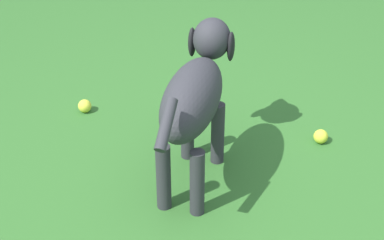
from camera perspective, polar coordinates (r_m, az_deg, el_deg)
ground at (r=2.37m, az=0.18°, el=-9.44°), size 14.00×14.00×0.00m
dog at (r=2.37m, az=0.33°, el=2.46°), size 0.82×0.46×0.60m
tennis_ball_0 at (r=2.83m, az=12.04°, el=-1.53°), size 0.07×0.07×0.07m
tennis_ball_1 at (r=3.04m, az=-10.08°, el=1.31°), size 0.07×0.07×0.07m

